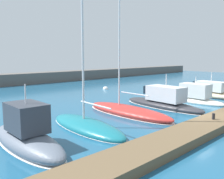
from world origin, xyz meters
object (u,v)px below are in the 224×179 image
motorboat_sand_sixth (208,92)px  dock_bollard (214,116)px  mooring_buoy_white (106,89)px  motorboat_slate_nearest (27,136)px  sailboat_teal_second (87,125)px  motorboat_ivory_fifth (194,97)px  motorboat_charcoal_fourth (163,101)px  sailboat_red_third (127,111)px

motorboat_sand_sixth → dock_bollard: bearing=119.8°
mooring_buoy_white → dock_bollard: dock_bollard is taller
motorboat_slate_nearest → mooring_buoy_white: size_ratio=8.95×
sailboat_teal_second → motorboat_ivory_fifth: sailboat_teal_second is taller
motorboat_charcoal_fourth → sailboat_teal_second: bearing=96.6°
sailboat_teal_second → motorboat_charcoal_fourth: 9.98m
motorboat_charcoal_fourth → motorboat_sand_sixth: motorboat_charcoal_fourth is taller
motorboat_charcoal_fourth → motorboat_ivory_fifth: 4.90m
sailboat_teal_second → motorboat_ivory_fifth: size_ratio=2.38×
dock_bollard → motorboat_ivory_fifth: bearing=35.3°
motorboat_charcoal_fourth → motorboat_slate_nearest: bearing=97.6°
motorboat_ivory_fifth → motorboat_sand_sixth: motorboat_sand_sixth is taller
motorboat_charcoal_fourth → motorboat_ivory_fifth: (4.83, -0.82, -0.05)m
mooring_buoy_white → motorboat_slate_nearest: bearing=-142.9°
motorboat_ivory_fifth → motorboat_charcoal_fourth: bearing=81.6°
sailboat_red_third → motorboat_charcoal_fourth: (4.72, -0.46, 0.32)m
motorboat_charcoal_fourth → dock_bollard: size_ratio=21.37×
dock_bollard → sailboat_teal_second: bearing=139.1°
sailboat_teal_second → motorboat_sand_sixth: (19.69, 0.29, 0.25)m
mooring_buoy_white → sailboat_teal_second: bearing=-136.3°
motorboat_charcoal_fourth → dock_bollard: motorboat_charcoal_fourth is taller
sailboat_teal_second → motorboat_ivory_fifth: (14.80, -0.38, 0.34)m
sailboat_teal_second → sailboat_red_third: bearing=-76.1°
sailboat_teal_second → mooring_buoy_white: size_ratio=19.37×
sailboat_red_third → dock_bollard: (1.65, -6.86, 0.43)m
motorboat_slate_nearest → sailboat_red_third: (9.82, 1.34, -0.32)m
sailboat_red_third → mooring_buoy_white: (9.73, 13.44, -0.32)m
motorboat_slate_nearest → sailboat_red_third: sailboat_red_third is taller
motorboat_slate_nearest → sailboat_red_third: size_ratio=0.46×
motorboat_ivory_fifth → dock_bollard: 9.68m
motorboat_slate_nearest → motorboat_sand_sixth: (24.27, 0.74, -0.13)m
sailboat_teal_second → motorboat_sand_sixth: sailboat_teal_second is taller
sailboat_teal_second → motorboat_ivory_fifth: 14.80m
motorboat_sand_sixth → dock_bollard: size_ratio=19.87×
sailboat_red_third → motorboat_charcoal_fourth: size_ratio=1.75×
motorboat_ivory_fifth → motorboat_slate_nearest: bearing=91.4°
sailboat_red_third → motorboat_ivory_fifth: sailboat_red_third is taller
dock_bollard → mooring_buoy_white: bearing=68.3°
sailboat_teal_second → dock_bollard: 9.14m
motorboat_slate_nearest → motorboat_ivory_fifth: (19.38, 0.07, -0.04)m
motorboat_slate_nearest → motorboat_sand_sixth: 24.28m
motorboat_slate_nearest → sailboat_teal_second: bearing=-83.0°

